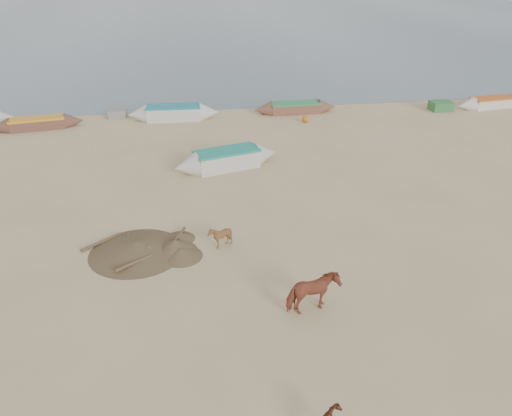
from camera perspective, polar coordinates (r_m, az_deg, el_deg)
The scene contains 8 objects.
ground at distance 17.22m, azimuth 2.04°, elevation -8.97°, with size 140.00×140.00×0.00m, color tan.
sea at distance 96.25m, azimuth -7.52°, elevation 20.74°, with size 160.00×160.00×0.00m, color slate.
cow_adult at distance 15.84m, azimuth 6.49°, elevation -9.65°, with size 0.75×1.65×1.40m, color brown.
calf_front at distance 19.17m, azimuth -4.14°, elevation -3.26°, with size 0.76×0.85×0.94m, color brown.
near_canoe at distance 26.40m, azimuth -3.36°, elevation 5.60°, with size 5.71×1.37×1.01m, color beige, non-canonical shape.
debris_pile at distance 19.44m, azimuth -13.50°, elevation -4.39°, with size 3.63×3.63×0.46m, color brown.
waterline_canoes at distance 35.22m, azimuth -6.57°, elevation 10.84°, with size 58.72×3.34×1.00m.
beach_clutter at distance 35.57m, azimuth 1.89°, elevation 10.96°, with size 41.41×3.88×0.64m.
Camera 1 is at (-2.70, -13.68, 10.10)m, focal length 35.00 mm.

